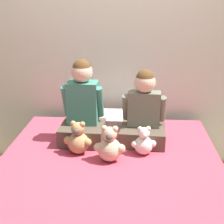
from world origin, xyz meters
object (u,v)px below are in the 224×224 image
teddy_bear_held_by_right_child (144,143)px  teddy_bear_between_children (110,146)px  child_on_right (144,114)px  teddy_bear_held_by_left_child (78,140)px  pillow_at_headboard (115,120)px  child_on_left (83,109)px  bed (109,196)px

teddy_bear_held_by_right_child → teddy_bear_between_children: size_ratio=0.82×
child_on_right → teddy_bear_held_by_left_child: size_ratio=2.31×
teddy_bear_between_children → pillow_at_headboard: teddy_bear_between_children is taller
child_on_left → teddy_bear_held_by_left_child: size_ratio=2.59×
teddy_bear_between_children → teddy_bear_held_by_left_child: bearing=160.3°
bed → child_on_left: 0.72m
teddy_bear_held_by_left_child → bed: bearing=-27.9°
teddy_bear_between_children → pillow_at_headboard: 0.66m
bed → child_on_right: (0.25, 0.42, 0.50)m
child_on_left → child_on_right: size_ratio=1.12×
child_on_right → teddy_bear_held_by_right_child: bearing=-86.3°
teddy_bear_held_by_right_child → pillow_at_headboard: bearing=106.7°
teddy_bear_held_by_left_child → child_on_right: bearing=34.7°
teddy_bear_between_children → teddy_bear_held_by_right_child: bearing=27.7°
child_on_right → pillow_at_headboard: bearing=132.3°
child_on_left → teddy_bear_held_by_left_child: (-0.00, -0.24, -0.16)m
teddy_bear_held_by_right_child → bed: bearing=-149.2°
child_on_left → pillow_at_headboard: child_on_left is taller
child_on_right → child_on_left: bearing=-176.4°
child_on_left → bed: bearing=-58.2°
teddy_bear_held_by_left_child → teddy_bear_between_children: 0.27m
child_on_left → pillow_at_headboard: bearing=54.1°
teddy_bear_held_by_right_child → teddy_bear_between_children: teddy_bear_between_children is taller
bed → pillow_at_headboard: 0.80m
bed → child_on_left: size_ratio=2.76×
teddy_bear_held_by_left_child → teddy_bear_held_by_right_child: teddy_bear_held_by_left_child is taller
teddy_bear_held_by_left_child → pillow_at_headboard: bearing=75.2°
child_on_left → child_on_right: bearing=1.6°
child_on_left → teddy_bear_between_children: 0.45m
bed → teddy_bear_between_children: bearing=89.0°
teddy_bear_between_children → pillow_at_headboard: size_ratio=0.59×
pillow_at_headboard → child_on_right: bearing=-51.8°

